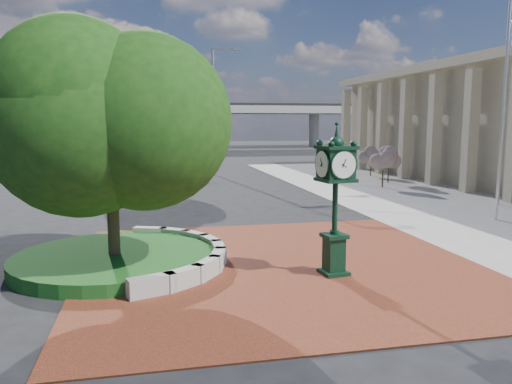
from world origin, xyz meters
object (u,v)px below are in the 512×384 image
object	(u,v)px
flagpole_b	(504,113)
post_clock	(335,194)
parked_car	(193,158)
flagpole_a	(504,95)
street_lamp_far	(148,111)
street_lamp_near	(216,101)

from	to	relation	value
flagpole_b	post_clock	bearing A→B (deg)	-143.14
parked_car	flagpole_b	bearing A→B (deg)	-50.28
flagpole_a	post_clock	bearing A→B (deg)	-148.56
flagpole_a	flagpole_b	distance (m)	4.61
post_clock	parked_car	distance (m)	36.94
post_clock	street_lamp_far	xyz separation A→B (m)	(-5.13, 42.76, 3.18)
street_lamp_near	street_lamp_far	xyz separation A→B (m)	(-5.54, 14.47, -0.55)
parked_car	street_lamp_far	distance (m)	8.66
parked_car	street_lamp_near	world-z (taller)	street_lamp_near
flagpole_b	street_lamp_near	world-z (taller)	street_lamp_near
parked_car	street_lamp_near	xyz separation A→B (m)	(1.23, -8.60, 5.25)
street_lamp_near	street_lamp_far	distance (m)	15.50
parked_car	flagpole_a	size ratio (longest dim) A/B	0.46
flagpole_a	street_lamp_near	bearing A→B (deg)	113.59
flagpole_b	street_lamp_far	size ratio (longest dim) A/B	1.00
flagpole_b	street_lamp_far	world-z (taller)	flagpole_b
post_clock	street_lamp_far	distance (m)	43.18
street_lamp_near	parked_car	bearing A→B (deg)	98.15
flagpole_a	street_lamp_far	world-z (taller)	flagpole_a
flagpole_a	street_lamp_near	distance (m)	24.15
flagpole_b	flagpole_a	bearing A→B (deg)	-128.94
flagpole_b	street_lamp_near	bearing A→B (deg)	123.97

